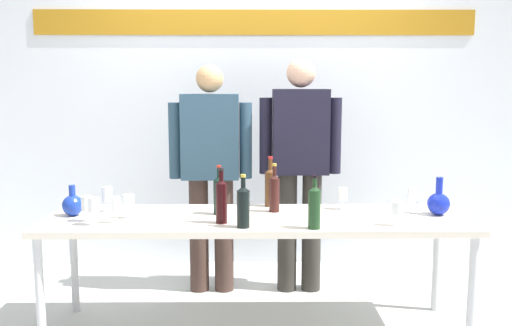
% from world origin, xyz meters
% --- Properties ---
extents(back_wall, '(5.10, 0.11, 3.00)m').
position_xyz_m(back_wall, '(0.00, 1.37, 1.50)').
color(back_wall, white).
rests_on(back_wall, ground).
extents(display_table, '(2.54, 0.69, 0.72)m').
position_xyz_m(display_table, '(0.00, 0.00, 0.67)').
color(display_table, silver).
rests_on(display_table, ground).
extents(decanter_blue_left, '(0.13, 0.13, 0.19)m').
position_xyz_m(decanter_blue_left, '(-1.12, 0.04, 0.79)').
color(decanter_blue_left, '#1935A1').
rests_on(decanter_blue_left, display_table).
extents(decanter_blue_right, '(0.14, 0.14, 0.23)m').
position_xyz_m(decanter_blue_right, '(1.12, 0.04, 0.80)').
color(decanter_blue_right, '#1628B5').
rests_on(decanter_blue_right, display_table).
extents(presenter_left, '(0.60, 0.22, 1.65)m').
position_xyz_m(presenter_left, '(-0.32, 0.68, 0.94)').
color(presenter_left, '#412D27').
rests_on(presenter_left, ground).
extents(presenter_right, '(0.59, 0.22, 1.70)m').
position_xyz_m(presenter_right, '(0.32, 0.68, 0.97)').
color(presenter_right, '#312D28').
rests_on(presenter_right, ground).
extents(wine_bottle_0, '(0.07, 0.07, 0.33)m').
position_xyz_m(wine_bottle_0, '(0.09, 0.29, 0.86)').
color(wine_bottle_0, '#553218').
rests_on(wine_bottle_0, display_table).
extents(wine_bottle_1, '(0.06, 0.06, 0.31)m').
position_xyz_m(wine_bottle_1, '(0.11, 0.13, 0.85)').
color(wine_bottle_1, '#361613').
rests_on(wine_bottle_1, display_table).
extents(wine_bottle_2, '(0.07, 0.07, 0.32)m').
position_xyz_m(wine_bottle_2, '(-0.20, -0.15, 0.86)').
color(wine_bottle_2, black).
rests_on(wine_bottle_2, display_table).
extents(wine_bottle_3, '(0.07, 0.07, 0.30)m').
position_xyz_m(wine_bottle_3, '(0.32, -0.28, 0.85)').
color(wine_bottle_3, '#1A391B').
rests_on(wine_bottle_3, display_table).
extents(wine_bottle_4, '(0.07, 0.07, 0.30)m').
position_xyz_m(wine_bottle_4, '(-0.23, 0.07, 0.85)').
color(wine_bottle_4, black).
rests_on(wine_bottle_4, display_table).
extents(wine_bottle_5, '(0.07, 0.07, 0.30)m').
position_xyz_m(wine_bottle_5, '(-0.07, -0.25, 0.85)').
color(wine_bottle_5, black).
rests_on(wine_bottle_5, display_table).
extents(wine_glass_left_0, '(0.07, 0.07, 0.14)m').
position_xyz_m(wine_glass_left_0, '(-0.76, -0.03, 0.82)').
color(wine_glass_left_0, white).
rests_on(wine_glass_left_0, display_table).
extents(wine_glass_left_1, '(0.07, 0.07, 0.15)m').
position_xyz_m(wine_glass_left_1, '(-0.98, -0.11, 0.83)').
color(wine_glass_left_1, white).
rests_on(wine_glass_left_1, display_table).
extents(wine_glass_left_2, '(0.06, 0.06, 0.16)m').
position_xyz_m(wine_glass_left_2, '(-0.93, 0.14, 0.83)').
color(wine_glass_left_2, white).
rests_on(wine_glass_left_2, display_table).
extents(wine_glass_left_3, '(0.06, 0.06, 0.15)m').
position_xyz_m(wine_glass_left_3, '(-0.81, -0.15, 0.83)').
color(wine_glass_left_3, white).
rests_on(wine_glass_left_3, display_table).
extents(wine_glass_left_4, '(0.07, 0.07, 0.16)m').
position_xyz_m(wine_glass_left_4, '(-0.92, -0.20, 0.84)').
color(wine_glass_left_4, white).
rests_on(wine_glass_left_4, display_table).
extents(wine_glass_right_0, '(0.06, 0.06, 0.15)m').
position_xyz_m(wine_glass_right_0, '(0.97, 0.09, 0.83)').
color(wine_glass_right_0, white).
rests_on(wine_glass_right_0, display_table).
extents(wine_glass_right_1, '(0.07, 0.07, 0.14)m').
position_xyz_m(wine_glass_right_1, '(0.79, -0.22, 0.82)').
color(wine_glass_right_1, white).
rests_on(wine_glass_right_1, display_table).
extents(wine_glass_right_2, '(0.06, 0.06, 0.14)m').
position_xyz_m(wine_glass_right_2, '(0.55, 0.19, 0.82)').
color(wine_glass_right_2, white).
rests_on(wine_glass_right_2, display_table).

